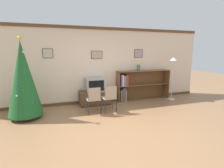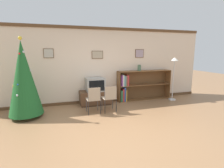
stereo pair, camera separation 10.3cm
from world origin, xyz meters
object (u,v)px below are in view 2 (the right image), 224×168
Objects in this scene: tv_console at (95,98)px; folding_chair_left at (94,99)px; christmas_tree at (24,79)px; standing_lamp at (174,68)px; television at (95,84)px; bookshelf at (136,86)px; folding_chair_right at (110,97)px; vase at (139,68)px.

folding_chair_left is (-0.25, -0.92, 0.23)m from tv_console.
standing_lamp is at bearing 3.49° from christmas_tree.
television is 0.30× the size of bookshelf.
standing_lamp reaches higher than tv_console.
television is at bearing -176.14° from bookshelf.
folding_chair_right is 1.93m from vase.
christmas_tree reaches higher than standing_lamp.
television is 0.77× the size of folding_chair_left.
tv_console is at bearing -177.58° from vase.
television is at bearing 105.30° from folding_chair_right.
folding_chair_left is 0.50× the size of standing_lamp.
vase reaches higher than television.
folding_chair_right reaches higher than tv_console.
tv_console is 3.16m from standing_lamp.
vase is (1.71, 0.07, 1.00)m from tv_console.
television is (-0.00, -0.00, 0.47)m from tv_console.
tv_console is 0.51× the size of bookshelf.
folding_chair_right is (0.25, -0.92, 0.23)m from tv_console.
folding_chair_right is (2.38, -0.30, -0.64)m from christmas_tree.
television is 0.39× the size of standing_lamp.
vase is 1.32m from standing_lamp.
folding_chair_left is 0.38× the size of bookshelf.
christmas_tree is 3.91m from vase.
standing_lamp is at bearing 10.80° from folding_chair_left.
christmas_tree is 9.79× the size of vase.
christmas_tree is at bearing -169.89° from vase.
christmas_tree is at bearing -176.51° from standing_lamp.
tv_console is 1.32× the size of folding_chair_right.
standing_lamp is (5.11, 0.31, 0.14)m from christmas_tree.
folding_chair_right is 1.72m from bookshelf.
christmas_tree reaches higher than tv_console.
christmas_tree is 2.25m from television.
christmas_tree reaches higher than folding_chair_right.
bookshelf reaches higher than folding_chair_right.
standing_lamp is at bearing 12.72° from folding_chair_right.
christmas_tree is 1.38× the size of standing_lamp.
folding_chair_right is at bearing 0.00° from folding_chair_left.
vase is (3.84, 0.69, 0.13)m from christmas_tree.
folding_chair_right is at bearing -167.28° from standing_lamp.
standing_lamp is (3.23, 0.62, 0.78)m from folding_chair_left.
vase is at bearing 26.75° from folding_chair_left.
tv_console is 0.98m from folding_chair_right.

